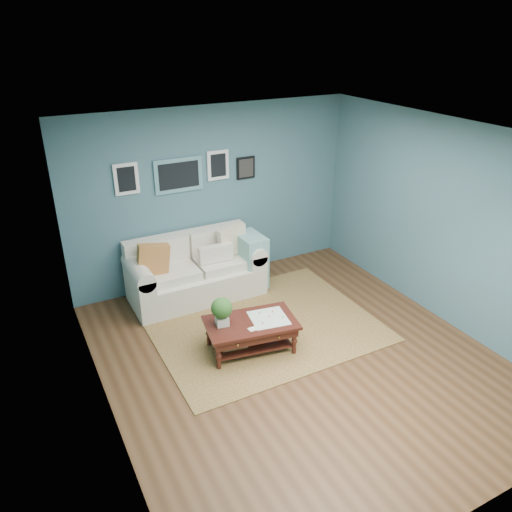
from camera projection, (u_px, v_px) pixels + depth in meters
room_shell at (299, 257)px, 5.62m from camera, size 5.00×5.02×2.70m
area_rug at (264, 325)px, 6.79m from camera, size 2.92×2.34×0.01m
loveseat at (200, 269)px, 7.41m from camera, size 1.99×0.90×1.02m
coffee_table at (246, 327)px, 6.15m from camera, size 1.20×0.82×0.78m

